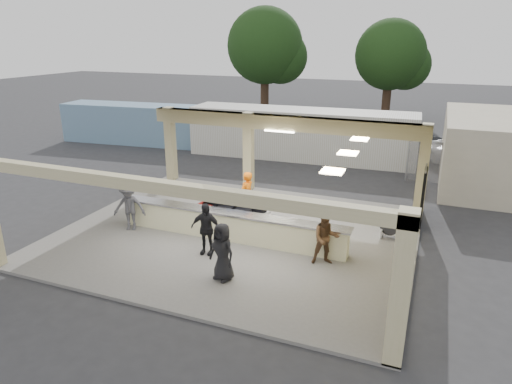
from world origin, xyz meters
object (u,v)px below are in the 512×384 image
at_px(container_white, 301,134).
at_px(baggage_handler, 246,197).
at_px(passenger_d, 222,252).
at_px(car_dark, 404,137).
at_px(passenger_a, 326,238).
at_px(car_white_a, 473,151).
at_px(luggage_cart, 232,206).
at_px(drum_fan, 391,224).
at_px(container_blue, 135,124).
at_px(passenger_c, 129,207).
at_px(baggage_counter, 230,226).
at_px(passenger_b, 206,229).

bearing_deg(container_white, baggage_handler, -87.62).
height_order(passenger_d, car_dark, passenger_d).
height_order(passenger_a, car_white_a, passenger_a).
bearing_deg(luggage_cart, drum_fan, 17.40).
xyz_separation_m(passenger_d, container_blue, (-13.13, 14.16, 0.29)).
relative_size(passenger_d, car_dark, 0.36).
distance_m(baggage_handler, passenger_c, 4.20).
relative_size(luggage_cart, passenger_d, 1.49).
bearing_deg(container_blue, passenger_a, -43.45).
relative_size(drum_fan, passenger_a, 0.56).
xyz_separation_m(car_dark, container_blue, (-16.51, -4.45, 0.45)).
distance_m(baggage_counter, car_dark, 16.65).
xyz_separation_m(luggage_cart, container_blue, (-11.80, 10.60, 0.36)).
bearing_deg(passenger_b, baggage_counter, 73.69).
relative_size(baggage_counter, container_blue, 0.87).
bearing_deg(container_blue, luggage_cart, -47.44).
relative_size(luggage_cart, passenger_b, 1.49).
relative_size(passenger_c, car_white_a, 0.36).
relative_size(passenger_a, passenger_d, 0.99).
height_order(baggage_handler, passenger_c, baggage_handler).
height_order(passenger_b, container_blue, container_blue).
bearing_deg(drum_fan, passenger_b, -118.58).
bearing_deg(car_white_a, container_white, 83.39).
relative_size(passenger_b, car_white_a, 0.35).
bearing_deg(luggage_cart, container_blue, 144.21).
bearing_deg(passenger_a, baggage_handler, 123.52).
height_order(baggage_handler, passenger_a, baggage_handler).
bearing_deg(container_blue, passenger_b, -52.69).
relative_size(passenger_c, car_dark, 0.37).
distance_m(passenger_b, car_white_a, 17.40).
relative_size(luggage_cart, container_white, 0.20).
bearing_deg(baggage_counter, car_dark, 74.97).
bearing_deg(baggage_counter, luggage_cart, 111.00).
bearing_deg(car_white_a, luggage_cart, 126.51).
xyz_separation_m(baggage_counter, container_blue, (-12.19, 11.63, 0.65)).
bearing_deg(passenger_c, passenger_d, -44.12).
distance_m(passenger_d, container_white, 14.45).
distance_m(passenger_a, container_blue, 19.78).
distance_m(drum_fan, passenger_a, 3.13).
height_order(baggage_handler, container_white, container_white).
bearing_deg(car_white_a, drum_fan, 145.34).
bearing_deg(container_white, container_blue, 178.14).
bearing_deg(car_white_a, container_blue, 76.38).
xyz_separation_m(baggage_handler, passenger_d, (1.05, -4.24, -0.10)).
xyz_separation_m(passenger_d, car_dark, (3.38, 18.60, -0.17)).
bearing_deg(car_white_a, baggage_handler, 125.94).
xyz_separation_m(container_white, container_blue, (-11.19, -0.15, -0.14)).
bearing_deg(passenger_c, container_blue, 103.98).
bearing_deg(baggage_counter, passenger_a, -8.97).
distance_m(luggage_cart, drum_fan, 5.56).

